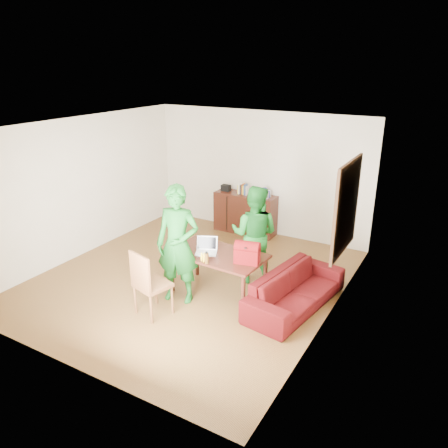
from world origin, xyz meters
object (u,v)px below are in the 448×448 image
Objects in this scene: table at (218,258)px; red_bag at (247,254)px; chair at (153,296)px; person_far at (254,234)px; person_near at (178,245)px; sofa at (296,290)px; bottle at (207,258)px; laptop at (206,251)px.

red_bag is at bearing -3.32° from table.
person_far is (0.84, 1.78, 0.56)m from chair.
person_near is 1.10m from red_bag.
person_near reaches higher than person_far.
person_far reaches higher than sofa.
person_near is (-0.45, -0.48, 0.33)m from table.
person_near reaches higher than table.
chair is 2.79× the size of red_bag.
sofa is (0.71, 0.32, -0.58)m from red_bag.
red_bag is (1.01, 0.41, -0.10)m from person_near.
red_bag reaches higher than table.
person_near is 0.51m from bottle.
person_near is 1.42m from person_far.
laptop is 0.74m from red_bag.
chair is 1.58m from red_bag.
laptop is 0.21× the size of sofa.
person_near reaches higher than bottle.
person_far is (0.30, 0.73, 0.23)m from table.
table is at bearing 33.15° from person_near.
table is at bearing 56.96° from person_far.
bottle is at bearing -4.38° from person_near.
table is 0.61m from red_bag.
chair reaches higher than table.
person_near reaches higher than laptop.
chair is 1.12m from laptop.
bottle is at bearing -82.14° from table.
table is 3.91× the size of laptop.
person_near is 0.97× the size of sofa.
laptop reaches higher than table.
laptop reaches higher than sofa.
red_bag is at bearing 97.89° from person_far.
table is at bearing 78.24° from chair.
person_near is at bearing -170.85° from bottle.
person_far is 0.83m from red_bag.
person_far reaches higher than laptop.
person_far is at bearing 44.53° from person_near.
laptop is 0.37m from bottle.
sofa is (1.44, 0.35, -0.48)m from laptop.
person_far is 4.26× the size of laptop.
chair is (-0.54, -1.05, -0.33)m from table.
person_far reaches higher than table.
laptop is (-0.17, -0.09, 0.13)m from table.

